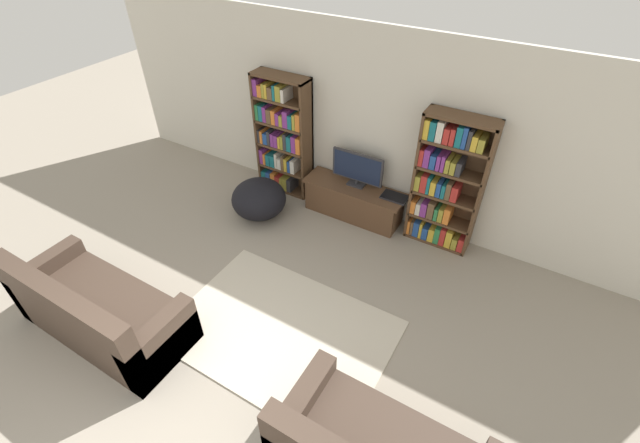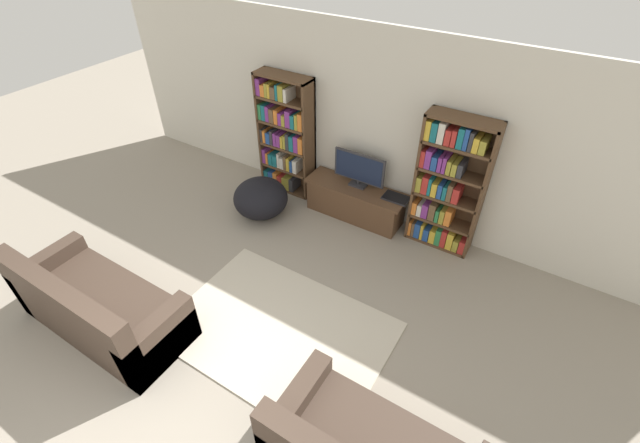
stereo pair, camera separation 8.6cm
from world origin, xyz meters
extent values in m
cube|color=silver|center=(0.00, 4.23, 1.30)|extent=(8.80, 0.06, 2.60)
cube|color=#513823|center=(-1.79, 4.03, 0.91)|extent=(0.04, 0.30, 1.82)
cube|color=#513823|center=(-0.98, 4.03, 0.91)|extent=(0.04, 0.30, 1.82)
cube|color=#513823|center=(-1.38, 4.16, 0.91)|extent=(0.85, 0.04, 1.82)
cube|color=#513823|center=(-1.38, 4.03, 1.80)|extent=(0.85, 0.30, 0.04)
cube|color=#513823|center=(-1.38, 4.03, 0.02)|extent=(0.81, 0.30, 0.04)
cube|color=#196B75|center=(-1.73, 4.02, 0.14)|extent=(0.08, 0.24, 0.22)
cube|color=#234C99|center=(-1.64, 4.02, 0.15)|extent=(0.08, 0.24, 0.22)
cube|color=orange|center=(-1.56, 4.02, 0.15)|extent=(0.08, 0.24, 0.23)
cube|color=#B72D28|center=(-1.47, 4.02, 0.13)|extent=(0.08, 0.24, 0.19)
cube|color=#9E9333|center=(-1.40, 4.02, 0.14)|extent=(0.04, 0.24, 0.20)
cube|color=#9E9333|center=(-1.33, 4.02, 0.14)|extent=(0.08, 0.24, 0.21)
cube|color=#333338|center=(-1.25, 4.02, 0.14)|extent=(0.07, 0.24, 0.21)
cube|color=#513823|center=(-1.38, 4.03, 0.38)|extent=(0.81, 0.30, 0.04)
cube|color=#7F338C|center=(-1.74, 4.02, 0.52)|extent=(0.06, 0.24, 0.24)
cube|color=orange|center=(-1.68, 4.02, 0.49)|extent=(0.04, 0.24, 0.18)
cube|color=#196B75|center=(-1.62, 4.02, 0.49)|extent=(0.07, 0.24, 0.18)
cube|color=#196B75|center=(-1.54, 4.02, 0.49)|extent=(0.08, 0.24, 0.19)
cube|color=silver|center=(-1.47, 4.02, 0.52)|extent=(0.04, 0.24, 0.24)
cube|color=silver|center=(-1.41, 4.02, 0.49)|extent=(0.07, 0.24, 0.18)
cube|color=brown|center=(-1.35, 4.02, 0.51)|extent=(0.04, 0.24, 0.23)
cube|color=gold|center=(-1.29, 4.02, 0.50)|extent=(0.05, 0.24, 0.21)
cube|color=#234C99|center=(-1.23, 4.02, 0.49)|extent=(0.04, 0.24, 0.18)
cube|color=silver|center=(-1.17, 4.02, 0.51)|extent=(0.07, 0.24, 0.21)
cube|color=#513823|center=(-1.38, 4.03, 0.75)|extent=(0.81, 0.30, 0.04)
cube|color=#333338|center=(-1.75, 4.02, 0.86)|extent=(0.04, 0.24, 0.20)
cube|color=orange|center=(-1.70, 4.02, 0.86)|extent=(0.04, 0.24, 0.19)
cube|color=#234C99|center=(-1.63, 4.02, 0.85)|extent=(0.07, 0.24, 0.17)
cube|color=#333338|center=(-1.57, 4.02, 0.87)|extent=(0.05, 0.24, 0.22)
cube|color=#7F338C|center=(-1.51, 4.02, 0.86)|extent=(0.05, 0.24, 0.20)
cube|color=#7F338C|center=(-1.44, 4.02, 0.86)|extent=(0.07, 0.24, 0.19)
cube|color=gold|center=(-1.38, 4.02, 0.86)|extent=(0.04, 0.24, 0.18)
cube|color=#9E9333|center=(-1.33, 4.02, 0.87)|extent=(0.04, 0.24, 0.20)
cube|color=#333338|center=(-1.28, 4.02, 0.89)|extent=(0.05, 0.24, 0.25)
cube|color=#196B75|center=(-1.21, 4.02, 0.88)|extent=(0.07, 0.24, 0.23)
cube|color=#7F338C|center=(-1.13, 4.02, 0.89)|extent=(0.07, 0.24, 0.25)
cube|color=orange|center=(-1.05, 4.02, 0.89)|extent=(0.07, 0.24, 0.25)
cube|color=#513823|center=(-1.38, 4.03, 1.11)|extent=(0.81, 0.30, 0.04)
cube|color=#2D7F47|center=(-1.74, 4.02, 1.24)|extent=(0.05, 0.24, 0.23)
cube|color=#196B75|center=(-1.68, 4.02, 1.24)|extent=(0.07, 0.24, 0.23)
cube|color=#7F338C|center=(-1.61, 4.02, 1.24)|extent=(0.06, 0.24, 0.23)
cube|color=brown|center=(-1.54, 4.02, 1.23)|extent=(0.08, 0.24, 0.20)
cube|color=orange|center=(-1.46, 4.02, 1.23)|extent=(0.06, 0.24, 0.21)
cube|color=#7F338C|center=(-1.39, 4.02, 1.22)|extent=(0.06, 0.24, 0.18)
cube|color=#9E9333|center=(-1.33, 4.02, 1.21)|extent=(0.06, 0.24, 0.16)
cube|color=#7F338C|center=(-1.25, 4.02, 1.25)|extent=(0.08, 0.24, 0.24)
cube|color=#196B75|center=(-1.18, 4.02, 1.23)|extent=(0.06, 0.24, 0.20)
cube|color=#9E9333|center=(-1.11, 4.02, 1.24)|extent=(0.05, 0.24, 0.22)
cube|color=orange|center=(-1.04, 4.02, 1.25)|extent=(0.07, 0.24, 0.25)
cube|color=#513823|center=(-1.38, 4.03, 1.47)|extent=(0.81, 0.30, 0.04)
cube|color=#7F338C|center=(-1.73, 4.02, 1.61)|extent=(0.07, 0.24, 0.24)
cube|color=orange|center=(-1.66, 4.02, 1.58)|extent=(0.07, 0.24, 0.17)
cube|color=#9E9333|center=(-1.60, 4.02, 1.59)|extent=(0.05, 0.24, 0.20)
cube|color=gold|center=(-1.55, 4.02, 1.59)|extent=(0.04, 0.24, 0.20)
cube|color=brown|center=(-1.48, 4.02, 1.58)|extent=(0.08, 0.24, 0.17)
cube|color=#196B75|center=(-1.42, 4.02, 1.60)|extent=(0.04, 0.24, 0.21)
cube|color=#9E9333|center=(-1.35, 4.02, 1.60)|extent=(0.08, 0.24, 0.22)
cube|color=silver|center=(-1.28, 4.02, 1.58)|extent=(0.05, 0.24, 0.18)
cube|color=#513823|center=(0.68, 4.03, 0.91)|extent=(0.04, 0.30, 1.82)
cube|color=#513823|center=(1.49, 4.03, 0.91)|extent=(0.04, 0.30, 1.82)
cube|color=#513823|center=(1.09, 4.16, 0.91)|extent=(0.85, 0.04, 1.82)
cube|color=#513823|center=(1.09, 4.03, 1.80)|extent=(0.85, 0.30, 0.04)
cube|color=#513823|center=(1.09, 4.03, 0.02)|extent=(0.81, 0.30, 0.04)
cube|color=orange|center=(0.72, 4.02, 0.14)|extent=(0.04, 0.24, 0.22)
cube|color=brown|center=(0.76, 4.02, 0.14)|extent=(0.04, 0.24, 0.22)
cube|color=#234C99|center=(0.82, 4.02, 0.15)|extent=(0.08, 0.24, 0.23)
cube|color=gold|center=(0.89, 4.02, 0.15)|extent=(0.04, 0.24, 0.23)
cube|color=#234C99|center=(0.95, 4.02, 0.13)|extent=(0.08, 0.24, 0.18)
cube|color=gold|center=(1.03, 4.02, 0.14)|extent=(0.08, 0.24, 0.20)
cube|color=#2D7F47|center=(1.11, 4.02, 0.16)|extent=(0.07, 0.24, 0.24)
cube|color=#B72D28|center=(1.19, 4.02, 0.17)|extent=(0.07, 0.24, 0.26)
cube|color=gold|center=(1.27, 4.02, 0.16)|extent=(0.08, 0.24, 0.26)
cube|color=#9E9333|center=(1.35, 4.02, 0.12)|extent=(0.07, 0.24, 0.17)
cube|color=#B72D28|center=(1.44, 4.02, 0.13)|extent=(0.08, 0.24, 0.20)
cube|color=#513823|center=(1.09, 4.03, 0.38)|extent=(0.81, 0.30, 0.04)
cube|color=orange|center=(0.73, 4.02, 0.49)|extent=(0.06, 0.24, 0.18)
cube|color=silver|center=(0.80, 4.02, 0.48)|extent=(0.06, 0.24, 0.17)
cube|color=#7F338C|center=(0.87, 4.02, 0.50)|extent=(0.08, 0.24, 0.20)
cube|color=brown|center=(0.97, 4.02, 0.52)|extent=(0.08, 0.24, 0.24)
cube|color=#2D7F47|center=(1.04, 4.02, 0.49)|extent=(0.05, 0.24, 0.18)
cube|color=#9E9333|center=(1.10, 4.02, 0.50)|extent=(0.06, 0.24, 0.19)
cube|color=orange|center=(1.18, 4.02, 0.51)|extent=(0.08, 0.24, 0.23)
cube|color=#513823|center=(1.09, 4.03, 0.75)|extent=(0.81, 0.30, 0.04)
cube|color=#9E9333|center=(0.73, 4.02, 0.87)|extent=(0.07, 0.24, 0.21)
cube|color=#B72D28|center=(0.81, 4.02, 0.88)|extent=(0.08, 0.24, 0.24)
cube|color=#196B75|center=(0.87, 4.02, 0.88)|extent=(0.04, 0.24, 0.24)
cube|color=gold|center=(0.94, 4.02, 0.86)|extent=(0.07, 0.24, 0.19)
cube|color=#234C99|center=(1.01, 4.02, 0.86)|extent=(0.06, 0.24, 0.20)
cube|color=#196B75|center=(1.07, 4.02, 0.86)|extent=(0.05, 0.24, 0.19)
cube|color=brown|center=(1.13, 4.02, 0.88)|extent=(0.06, 0.24, 0.23)
cube|color=#B72D28|center=(1.21, 4.02, 0.87)|extent=(0.08, 0.24, 0.20)
cube|color=#513823|center=(1.09, 4.03, 1.11)|extent=(0.81, 0.30, 0.04)
cube|color=#B72D28|center=(0.73, 4.02, 1.24)|extent=(0.05, 0.24, 0.22)
cube|color=#7F338C|center=(0.79, 4.02, 1.25)|extent=(0.07, 0.24, 0.24)
cube|color=#234C99|center=(0.87, 4.02, 1.22)|extent=(0.07, 0.24, 0.18)
cube|color=#7F338C|center=(0.94, 4.02, 1.23)|extent=(0.05, 0.24, 0.20)
cube|color=#7F338C|center=(1.00, 4.02, 1.23)|extent=(0.04, 0.24, 0.21)
cube|color=#9E9333|center=(1.05, 4.02, 1.22)|extent=(0.05, 0.24, 0.18)
cube|color=#9E9333|center=(1.12, 4.02, 1.21)|extent=(0.06, 0.24, 0.16)
cube|color=#333338|center=(1.19, 4.02, 1.21)|extent=(0.06, 0.24, 0.17)
cube|color=#513823|center=(1.09, 4.03, 1.47)|extent=(0.81, 0.30, 0.04)
cube|color=gold|center=(0.73, 4.02, 1.61)|extent=(0.06, 0.24, 0.24)
cube|color=#196B75|center=(0.80, 4.02, 1.61)|extent=(0.07, 0.24, 0.23)
cube|color=silver|center=(0.89, 4.02, 1.62)|extent=(0.08, 0.24, 0.25)
cube|color=#B72D28|center=(0.97, 4.02, 1.59)|extent=(0.07, 0.24, 0.19)
cube|color=#B72D28|center=(1.04, 4.02, 1.59)|extent=(0.05, 0.24, 0.20)
cube|color=#196B75|center=(1.11, 4.02, 1.61)|extent=(0.07, 0.24, 0.24)
cube|color=#234C99|center=(1.17, 4.02, 1.62)|extent=(0.05, 0.24, 0.26)
cube|color=#333338|center=(1.23, 4.02, 1.61)|extent=(0.04, 0.24, 0.23)
cube|color=gold|center=(1.29, 4.02, 1.58)|extent=(0.07, 0.24, 0.18)
cube|color=#9E9333|center=(1.36, 4.02, 1.57)|extent=(0.07, 0.24, 0.16)
cube|color=brown|center=(-0.15, 3.94, 0.23)|extent=(1.38, 0.43, 0.46)
cube|color=brown|center=(-0.15, 3.94, 0.48)|extent=(1.46, 0.45, 0.04)
cube|color=#2D2D33|center=(-0.15, 4.01, 0.51)|extent=(0.24, 0.16, 0.03)
cylinder|color=#2D2D33|center=(-0.15, 4.01, 0.55)|extent=(0.04, 0.04, 0.05)
cube|color=#2D2D33|center=(-0.15, 4.01, 0.79)|extent=(0.75, 0.04, 0.42)
cube|color=#19233D|center=(-0.15, 3.99, 0.79)|extent=(0.70, 0.00, 0.38)
cube|color=#28282D|center=(0.44, 3.99, 0.51)|extent=(0.36, 0.23, 0.02)
cube|color=black|center=(0.44, 3.99, 0.52)|extent=(0.34, 0.22, 0.00)
cube|color=beige|center=(0.12, 1.70, 0.01)|extent=(2.33, 1.65, 0.02)
cube|color=#423328|center=(-1.53, 0.80, 0.22)|extent=(1.93, 0.85, 0.43)
cube|color=#423328|center=(-1.53, 0.47, 0.68)|extent=(1.93, 0.18, 0.50)
cube|color=#423328|center=(-2.41, 0.80, 0.31)|extent=(0.18, 0.85, 0.61)
cube|color=#423328|center=(-0.65, 0.80, 0.31)|extent=(0.18, 0.85, 0.61)
cube|color=#423328|center=(0.89, 0.93, 0.29)|extent=(0.18, 0.88, 0.59)
ellipsoid|color=black|center=(-1.33, 3.27, 0.28)|extent=(0.78, 0.78, 0.55)
camera|label=1|loc=(1.95, -0.56, 3.89)|focal=24.00mm
camera|label=2|loc=(2.03, -0.52, 3.89)|focal=24.00mm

